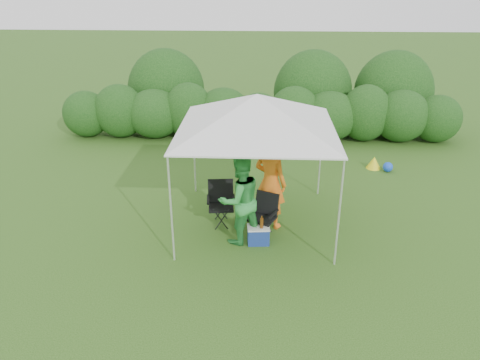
{
  "coord_description": "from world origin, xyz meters",
  "views": [
    {
      "loc": [
        0.1,
        -8.36,
        5.01
      ],
      "look_at": [
        -0.33,
        0.4,
        1.05
      ],
      "focal_mm": 35.0,
      "sensor_mm": 36.0,
      "label": 1
    }
  ],
  "objects_px": {
    "man": "(270,183)",
    "cooler": "(258,235)",
    "chair_left": "(221,200)",
    "chair_right": "(264,212)",
    "canopy": "(257,112)",
    "woman": "(240,200)"
  },
  "relations": [
    {
      "from": "canopy",
      "to": "chair_right",
      "type": "bearing_deg",
      "value": -67.84
    },
    {
      "from": "chair_right",
      "to": "cooler",
      "type": "relative_size",
      "value": 1.9
    },
    {
      "from": "man",
      "to": "canopy",
      "type": "bearing_deg",
      "value": 18.29
    },
    {
      "from": "canopy",
      "to": "woman",
      "type": "xyz_separation_m",
      "value": [
        -0.3,
        -0.74,
        -1.55
      ]
    },
    {
      "from": "canopy",
      "to": "cooler",
      "type": "xyz_separation_m",
      "value": [
        0.07,
        -0.82,
        -2.28
      ]
    },
    {
      "from": "canopy",
      "to": "chair_left",
      "type": "bearing_deg",
      "value": -179.05
    },
    {
      "from": "chair_right",
      "to": "woman",
      "type": "bearing_deg",
      "value": -123.72
    },
    {
      "from": "man",
      "to": "cooler",
      "type": "xyz_separation_m",
      "value": [
        -0.23,
        -0.74,
        -0.81
      ]
    },
    {
      "from": "chair_left",
      "to": "man",
      "type": "xyz_separation_m",
      "value": [
        1.04,
        -0.06,
        0.46
      ]
    },
    {
      "from": "woman",
      "to": "cooler",
      "type": "bearing_deg",
      "value": 138.71
    },
    {
      "from": "chair_right",
      "to": "chair_left",
      "type": "xyz_separation_m",
      "value": [
        -0.92,
        0.43,
        0.04
      ]
    },
    {
      "from": "man",
      "to": "woman",
      "type": "bearing_deg",
      "value": 80.46
    },
    {
      "from": "man",
      "to": "cooler",
      "type": "height_order",
      "value": "man"
    },
    {
      "from": "canopy",
      "to": "man",
      "type": "height_order",
      "value": "canopy"
    },
    {
      "from": "canopy",
      "to": "cooler",
      "type": "bearing_deg",
      "value": -84.81
    },
    {
      "from": "chair_left",
      "to": "man",
      "type": "height_order",
      "value": "man"
    },
    {
      "from": "man",
      "to": "woman",
      "type": "height_order",
      "value": "man"
    },
    {
      "from": "chair_right",
      "to": "man",
      "type": "bearing_deg",
      "value": 96.84
    },
    {
      "from": "chair_right",
      "to": "man",
      "type": "height_order",
      "value": "man"
    },
    {
      "from": "cooler",
      "to": "chair_left",
      "type": "bearing_deg",
      "value": 129.79
    },
    {
      "from": "woman",
      "to": "man",
      "type": "bearing_deg",
      "value": -161.42
    },
    {
      "from": "woman",
      "to": "chair_left",
      "type": "bearing_deg",
      "value": -88.51
    }
  ]
}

